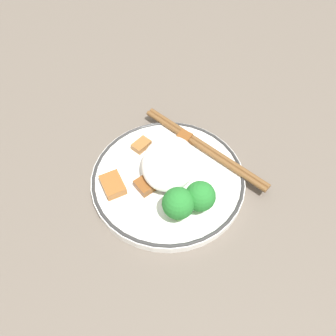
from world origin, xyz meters
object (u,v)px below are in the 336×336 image
Objects in this scene: plate at (168,178)px; broccoli_back_center at (200,196)px; broccoli_back_left at (178,204)px; chopsticks at (203,147)px.

plate is 0.07m from broccoli_back_center.
plate is 0.07m from broccoli_back_left.
chopsticks is (0.12, -0.02, -0.02)m from broccoli_back_left.
chopsticks reaches higher than plate.
chopsticks is at bearing -9.96° from broccoli_back_left.
plate is at bearing 144.33° from chopsticks.
broccoli_back_left is 0.12m from chopsticks.
chopsticks is at bearing 2.66° from broccoli_back_center.
plate is 4.73× the size of broccoli_back_center.
plate is 0.08m from chopsticks.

